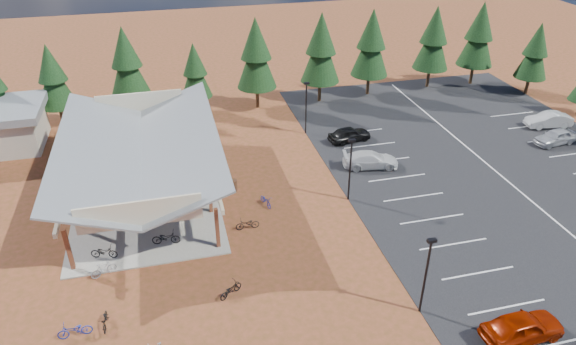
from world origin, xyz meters
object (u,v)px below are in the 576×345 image
(lamp_post_2, at_px, (306,104))
(bike_12, at_px, (231,290))
(bike_3, at_px, (106,154))
(car_4, at_px, (349,134))
(trash_bin_0, at_px, (220,188))
(bike_9, at_px, (103,269))
(bike_1, at_px, (100,210))
(bike_pavilion, at_px, (140,148))
(bike_0, at_px, (104,252))
(bike_4, at_px, (166,238))
(car_8, at_px, (555,137))
(lamp_post_1, at_px, (350,166))
(car_3, at_px, (371,160))
(bike_14, at_px, (266,200))
(lamp_post_0, at_px, (426,271))
(bike_8, at_px, (105,320))
(trash_bin_1, at_px, (234,185))
(bike_6, at_px, (175,178))
(bike_16, at_px, (248,224))
(bike_7, at_px, (178,151))
(car_0, at_px, (523,327))
(bike_5, at_px, (174,196))
(car_9, at_px, (549,120))
(bike_2, at_px, (118,169))
(bike_10, at_px, (75,330))

(lamp_post_2, distance_m, bike_12, 22.73)
(bike_3, height_order, car_4, car_4)
(trash_bin_0, bearing_deg, bike_9, -136.85)
(bike_1, height_order, bike_12, bike_1)
(bike_pavilion, distance_m, bike_0, 8.88)
(trash_bin_0, height_order, bike_4, bike_4)
(car_8, bearing_deg, bike_1, -93.97)
(lamp_post_1, distance_m, bike_9, 18.39)
(trash_bin_0, height_order, car_3, car_3)
(bike_14, bearing_deg, lamp_post_0, -79.73)
(bike_0, distance_m, bike_9, 1.65)
(bike_3, relative_size, bike_8, 1.11)
(trash_bin_1, bearing_deg, car_4, 26.51)
(bike_6, height_order, bike_16, bike_6)
(bike_4, xyz_separation_m, car_3, (17.29, 6.58, 0.13))
(trash_bin_0, bearing_deg, car_4, 25.21)
(bike_3, height_order, bike_7, bike_3)
(bike_6, bearing_deg, car_0, -131.17)
(lamp_post_1, bearing_deg, car_8, 10.92)
(bike_9, distance_m, car_8, 40.25)
(bike_16, bearing_deg, bike_7, -162.04)
(car_3, xyz_separation_m, car_8, (18.12, -0.09, 0.01))
(bike_14, height_order, car_8, car_8)
(bike_16, bearing_deg, bike_5, -134.86)
(car_3, bearing_deg, bike_6, 96.79)
(lamp_post_0, xyz_separation_m, car_0, (4.33, -3.11, -2.16))
(lamp_post_2, relative_size, bike_9, 3.13)
(bike_8, bearing_deg, bike_1, 95.10)
(bike_5, bearing_deg, bike_9, 129.69)
(bike_pavilion, bearing_deg, bike_7, 61.81)
(car_4, bearing_deg, bike_5, 101.17)
(lamp_post_2, distance_m, car_9, 24.02)
(lamp_post_1, bearing_deg, bike_9, -165.85)
(trash_bin_0, distance_m, bike_6, 3.96)
(bike_3, bearing_deg, bike_4, -158.86)
(bike_2, xyz_separation_m, bike_5, (4.26, -5.23, -0.02))
(bike_8, xyz_separation_m, car_3, (20.87, 13.05, 0.30))
(bike_16, height_order, car_9, car_9)
(bike_0, bearing_deg, bike_10, -174.74)
(bike_2, height_order, car_3, car_3)
(trash_bin_1, bearing_deg, bike_16, -88.30)
(bike_8, bearing_deg, bike_0, 93.92)
(bike_3, bearing_deg, bike_10, -179.31)
(bike_14, bearing_deg, lamp_post_2, 44.77)
(bike_16, bearing_deg, car_0, 42.77)
(lamp_post_1, relative_size, lamp_post_2, 1.00)
(bike_8, relative_size, car_3, 0.34)
(bike_6, relative_size, bike_10, 0.98)
(bike_9, height_order, bike_10, bike_9)
(car_4, bearing_deg, bike_1, 97.63)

